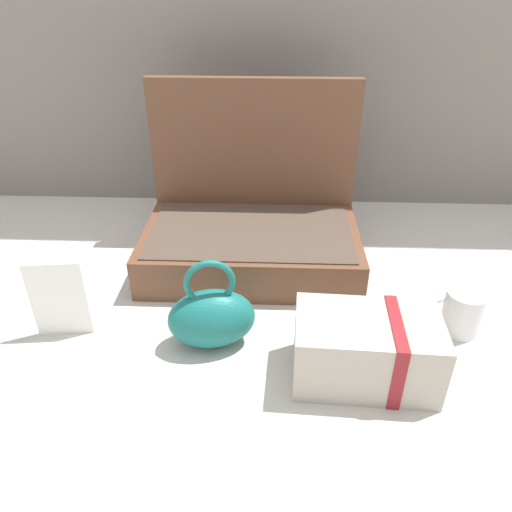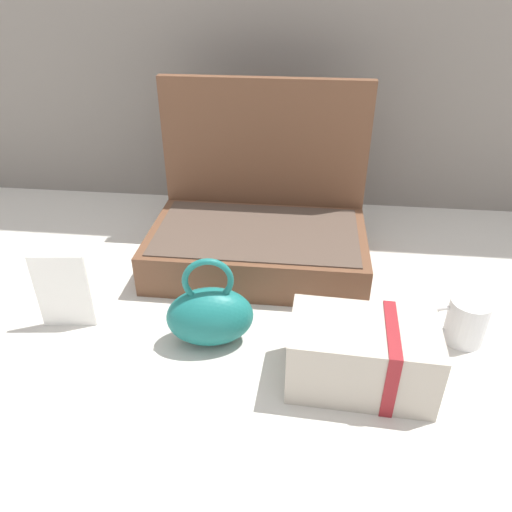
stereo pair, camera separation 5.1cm
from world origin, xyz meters
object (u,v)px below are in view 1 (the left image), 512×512
open_suitcase (252,226)px  teal_pouch_handbag (212,317)px  cream_toiletry_bag (368,350)px  coffee_mug (461,312)px  info_card_left (59,300)px

open_suitcase → teal_pouch_handbag: bearing=-100.7°
cream_toiletry_bag → coffee_mug: size_ratio=2.24×
cream_toiletry_bag → open_suitcase: bearing=119.3°
open_suitcase → cream_toiletry_bag: 0.43m
teal_pouch_handbag → cream_toiletry_bag: teal_pouch_handbag is taller
teal_pouch_handbag → info_card_left: (-0.28, 0.02, 0.02)m
cream_toiletry_bag → info_card_left: size_ratio=1.54×
coffee_mug → open_suitcase: bearing=148.7°
coffee_mug → info_card_left: info_card_left is taller
teal_pouch_handbag → coffee_mug: bearing=6.9°
open_suitcase → coffee_mug: 0.47m
info_card_left → cream_toiletry_bag: bearing=-15.6°
teal_pouch_handbag → coffee_mug: size_ratio=1.67×
cream_toiletry_bag → coffee_mug: cream_toiletry_bag is taller
teal_pouch_handbag → coffee_mug: teal_pouch_handbag is taller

